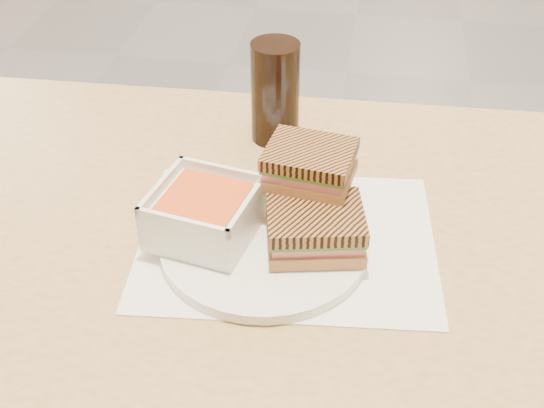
# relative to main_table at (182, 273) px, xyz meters

# --- Properties ---
(main_table) EXTENTS (1.22, 0.73, 0.75)m
(main_table) POSITION_rel_main_table_xyz_m (0.00, 0.00, 0.00)
(main_table) COLOR tan
(main_table) RESTS_ON ground
(tray_liner) EXTENTS (0.41, 0.33, 0.00)m
(tray_liner) POSITION_rel_main_table_xyz_m (0.16, -0.03, 0.12)
(tray_liner) COLOR white
(tray_liner) RESTS_ON main_table
(plate) EXTENTS (0.27, 0.27, 0.01)m
(plate) POSITION_rel_main_table_xyz_m (0.13, -0.06, 0.12)
(plate) COLOR white
(plate) RESTS_ON tray_liner
(soup_bowl) EXTENTS (0.15, 0.15, 0.07)m
(soup_bowl) POSITION_rel_main_table_xyz_m (0.06, -0.05, 0.16)
(soup_bowl) COLOR white
(soup_bowl) RESTS_ON plate
(panini_lower) EXTENTS (0.14, 0.12, 0.05)m
(panini_lower) POSITION_rel_main_table_xyz_m (0.20, -0.06, 0.16)
(panini_lower) COLOR #A56D40
(panini_lower) RESTS_ON plate
(panini_upper) EXTENTS (0.12, 0.11, 0.05)m
(panini_upper) POSITION_rel_main_table_xyz_m (0.18, 0.01, 0.21)
(panini_upper) COLOR #A56D40
(panini_upper) RESTS_ON panini_lower
(cola_glass) EXTENTS (0.07, 0.07, 0.16)m
(cola_glass) POSITION_rel_main_table_xyz_m (0.10, 0.22, 0.19)
(cola_glass) COLOR black
(cola_glass) RESTS_ON main_table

